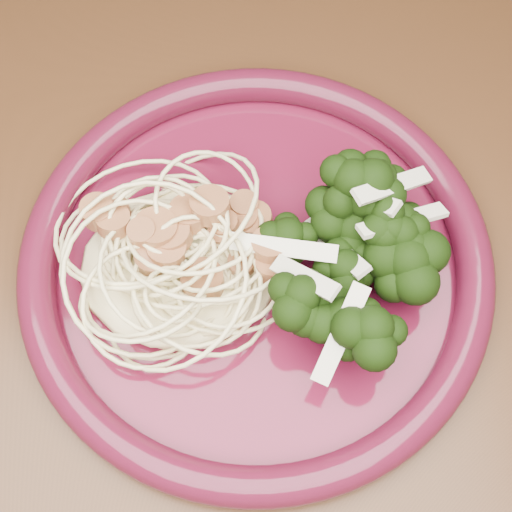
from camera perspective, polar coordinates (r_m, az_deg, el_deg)
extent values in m
plane|color=brown|center=(1.23, 0.70, -12.26)|extent=(3.50, 3.50, 0.00)
cube|color=#472814|center=(0.54, 1.56, 5.33)|extent=(1.20, 0.80, 0.04)
cylinder|color=#530E23|center=(0.49, 0.00, -0.83)|extent=(0.34, 0.34, 0.01)
torus|color=#531024|center=(0.48, 0.00, -0.31)|extent=(0.35, 0.35, 0.03)
ellipsoid|color=#F8EDB0|center=(0.47, -6.01, -0.12)|extent=(0.15, 0.13, 0.03)
ellipsoid|color=black|center=(0.47, 7.48, 1.13)|extent=(0.12, 0.17, 0.06)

